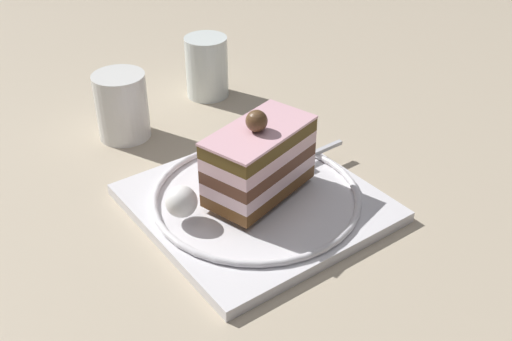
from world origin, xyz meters
The scene contains 7 objects.
ground_plane centered at (0.00, 0.00, 0.00)m, with size 2.40×2.40×0.00m, color tan.
dessert_plate centered at (-0.01, 0.01, 0.01)m, with size 0.30×0.30×0.02m.
cake_slice centered at (-0.01, 0.02, 0.06)m, with size 0.07×0.13×0.10m.
whipped_cream_dollop centered at (-0.04, -0.07, 0.04)m, with size 0.03×0.03×0.03m, color white.
fork centered at (0.00, 0.11, 0.02)m, with size 0.03×0.11×0.00m.
drink_glass_near centered at (-0.25, 0.19, 0.04)m, with size 0.06×0.06×0.09m.
drink_glass_far centered at (-0.25, 0.02, 0.04)m, with size 0.07×0.07×0.09m.
Camera 1 is at (0.35, -0.41, 0.42)m, focal length 42.70 mm.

